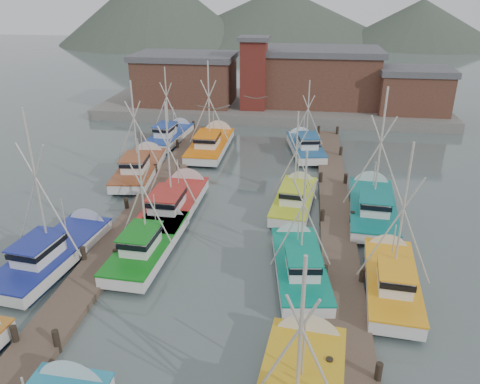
# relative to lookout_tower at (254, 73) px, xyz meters

# --- Properties ---
(ground) EXTENTS (260.00, 260.00, 0.00)m
(ground) POSITION_rel_lookout_tower_xyz_m (2.00, -33.00, -5.55)
(ground) COLOR #475554
(ground) RESTS_ON ground
(dock_left) EXTENTS (2.30, 46.00, 1.50)m
(dock_left) POSITION_rel_lookout_tower_xyz_m (-5.00, -28.96, -5.34)
(dock_left) COLOR #4D3B30
(dock_left) RESTS_ON ground
(dock_right) EXTENTS (2.30, 46.00, 1.50)m
(dock_right) POSITION_rel_lookout_tower_xyz_m (9.00, -28.96, -5.34)
(dock_right) COLOR #4D3B30
(dock_right) RESTS_ON ground
(quay) EXTENTS (44.00, 16.00, 1.20)m
(quay) POSITION_rel_lookout_tower_xyz_m (2.00, 4.00, -4.95)
(quay) COLOR gray
(quay) RESTS_ON ground
(shed_left) EXTENTS (12.72, 8.48, 6.20)m
(shed_left) POSITION_rel_lookout_tower_xyz_m (-9.00, 2.00, -1.21)
(shed_left) COLOR brown
(shed_left) RESTS_ON quay
(shed_center) EXTENTS (14.84, 9.54, 6.90)m
(shed_center) POSITION_rel_lookout_tower_xyz_m (8.00, 4.00, -0.86)
(shed_center) COLOR brown
(shed_center) RESTS_ON quay
(shed_right) EXTENTS (8.48, 6.36, 5.20)m
(shed_right) POSITION_rel_lookout_tower_xyz_m (19.00, 1.00, -1.71)
(shed_right) COLOR brown
(shed_right) RESTS_ON quay
(lookout_tower) EXTENTS (3.60, 3.60, 8.50)m
(lookout_tower) POSITION_rel_lookout_tower_xyz_m (0.00, 0.00, 0.00)
(lookout_tower) COLOR maroon
(lookout_tower) RESTS_ON quay
(distant_hills) EXTENTS (175.00, 140.00, 42.00)m
(distant_hills) POSITION_rel_lookout_tower_xyz_m (-10.76, 89.59, -5.55)
(distant_hills) COLOR #475244
(distant_hills) RESTS_ON ground
(boat_4) EXTENTS (3.36, 9.00, 8.27)m
(boat_4) POSITION_rel_lookout_tower_xyz_m (-2.54, -32.96, -4.87)
(boat_4) COLOR #0E1B31
(boat_4) RESTS_ON ground
(boat_5) EXTENTS (3.76, 8.80, 8.33)m
(boat_5) POSITION_rel_lookout_tower_xyz_m (6.55, -34.15, -4.87)
(boat_5) COLOR #0E1B31
(boat_5) RESTS_ON ground
(boat_6) EXTENTS (4.19, 9.66, 10.33)m
(boat_6) POSITION_rel_lookout_tower_xyz_m (-7.73, -34.73, -4.86)
(boat_6) COLOR #0E1B31
(boat_6) RESTS_ON ground
(boat_7) EXTENTS (3.71, 8.62, 9.26)m
(boat_7) POSITION_rel_lookout_tower_xyz_m (11.54, -34.86, -4.87)
(boat_7) COLOR #0E1B31
(boat_7) RESTS_ON ground
(boat_8) EXTENTS (3.79, 10.13, 9.22)m
(boat_8) POSITION_rel_lookout_tower_xyz_m (-2.59, -27.23, -4.87)
(boat_8) COLOR #0E1B31
(boat_8) RESTS_ON ground
(boat_9) EXTENTS (3.40, 8.51, 8.06)m
(boat_9) POSITION_rel_lookout_tower_xyz_m (6.05, -25.17, -4.87)
(boat_9) COLOR #0E1B31
(boat_9) RESTS_ON ground
(boat_10) EXTENTS (3.95, 9.81, 9.16)m
(boat_10) POSITION_rel_lookout_tower_xyz_m (-7.52, -20.54, -4.87)
(boat_10) COLOR #0E1B31
(boat_10) RESTS_ON ground
(boat_11) EXTENTS (4.17, 10.00, 10.25)m
(boat_11) POSITION_rel_lookout_tower_xyz_m (11.59, -25.61, -4.86)
(boat_11) COLOR #0E1B31
(boat_11) RESTS_ON ground
(boat_12) EXTENTS (4.04, 10.38, 9.88)m
(boat_12) POSITION_rel_lookout_tower_xyz_m (-2.69, -13.12, -4.87)
(boat_12) COLOR #0E1B31
(boat_12) RESTS_ON ground
(boat_13) EXTENTS (4.17, 8.95, 7.96)m
(boat_13) POSITION_rel_lookout_tower_xyz_m (6.56, -12.64, -4.87)
(boat_13) COLOR #0E1B31
(boat_13) RESTS_ON ground
(boat_14) EXTENTS (3.53, 8.89, 8.59)m
(boat_14) POSITION_rel_lookout_tower_xyz_m (-7.48, -10.93, -4.87)
(boat_14) COLOR #0E1B31
(boat_14) RESTS_ON ground
(gull_near) EXTENTS (1.53, 0.66, 0.24)m
(gull_near) POSITION_rel_lookout_tower_xyz_m (2.32, -36.66, 4.58)
(gull_near) COLOR gray
(gull_near) RESTS_ON ground
(gull_far) EXTENTS (1.54, 0.60, 0.24)m
(gull_far) POSITION_rel_lookout_tower_xyz_m (3.15, -26.71, 2.88)
(gull_far) COLOR gray
(gull_far) RESTS_ON ground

